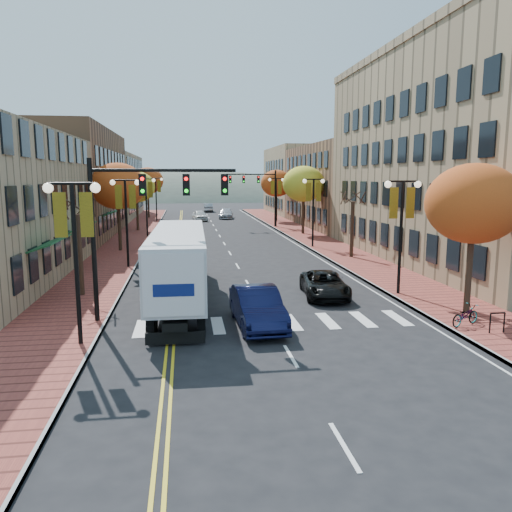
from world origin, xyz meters
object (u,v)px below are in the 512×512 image
object	(u,v)px
navy_sedan	(257,307)
bicycle	(465,315)
black_suv	(325,284)
semi_truck	(180,259)

from	to	relation	value
navy_sedan	bicycle	xyz separation A→B (m)	(8.46, -1.56, -0.25)
black_suv	navy_sedan	bearing A→B (deg)	-125.95
navy_sedan	bicycle	distance (m)	8.60
navy_sedan	bicycle	world-z (taller)	navy_sedan
black_suv	bicycle	distance (m)	7.55
semi_truck	black_suv	world-z (taller)	semi_truck
semi_truck	bicycle	world-z (taller)	semi_truck
bicycle	navy_sedan	bearing A→B (deg)	54.64
bicycle	black_suv	bearing A→B (deg)	9.06
navy_sedan	bicycle	bearing A→B (deg)	-13.11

